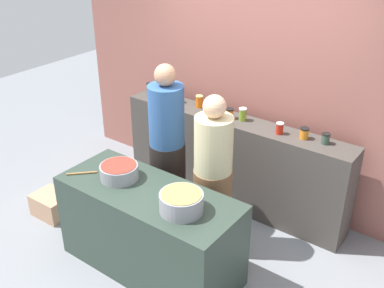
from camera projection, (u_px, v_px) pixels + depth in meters
The scene contains 19 objects.
ground at pixel (171, 249), 4.62m from camera, with size 12.00×12.00×0.00m, color gray.
storefront_wall at pixel (253, 69), 4.96m from camera, with size 4.80×0.12×3.00m, color #94574D.
display_shelf at pixel (232, 161), 5.16m from camera, with size 2.70×0.36×1.04m, color #413C37.
prep_table at pixel (150, 230), 4.21m from camera, with size 1.70×0.70×0.86m, color #2C3B32.
preserve_jar_0 at pixel (150, 88), 5.58m from camera, with size 0.09×0.09×0.13m.
preserve_jar_1 at pixel (178, 98), 5.32m from camera, with size 0.09×0.09×0.11m.
preserve_jar_2 at pixel (199, 101), 5.19m from camera, with size 0.08×0.08×0.14m.
preserve_jar_3 at pixel (212, 108), 5.05m from camera, with size 0.08×0.08×0.11m.
preserve_jar_4 at pixel (230, 114), 4.92m from camera, with size 0.08×0.08×0.11m.
preserve_jar_5 at pixel (243, 114), 4.87m from camera, with size 0.08×0.08×0.14m.
preserve_jar_6 at pixel (280, 128), 4.58m from camera, with size 0.08×0.08×0.12m.
preserve_jar_7 at pixel (304, 133), 4.49m from camera, with size 0.09×0.09×0.12m.
preserve_jar_8 at pixel (326, 138), 4.40m from camera, with size 0.08×0.08×0.11m.
cooking_pot_left at pixel (119, 172), 4.17m from camera, with size 0.35×0.35×0.14m.
cooking_pot_center at pixel (181, 202), 3.71m from camera, with size 0.36×0.36×0.17m.
wooden_spoon at pixel (82, 173), 4.26m from camera, with size 0.02×0.02×0.28m, color #9E703D.
cook_with_tongs at pixel (168, 158), 4.61m from camera, with size 0.36×0.36×1.80m.
cook_in_cap at pixel (213, 184), 4.35m from camera, with size 0.37×0.37×1.63m.
bread_crate at pixel (52, 205), 5.09m from camera, with size 0.40×0.32×0.25m, color tan.
Camera 1 is at (2.32, -2.78, 3.07)m, focal length 43.00 mm.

